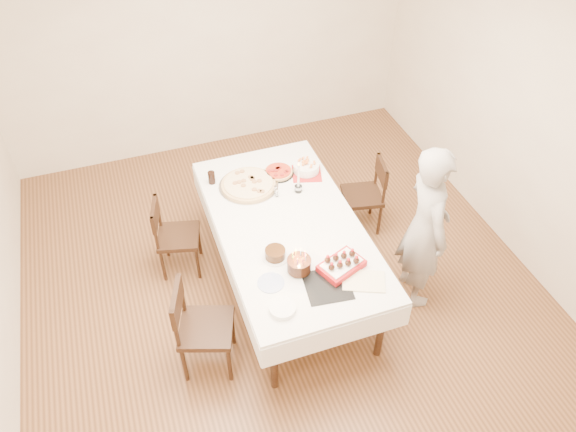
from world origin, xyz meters
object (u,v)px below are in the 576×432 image
object	(u,v)px
chair_left_dessert	(206,328)
person	(425,228)
pizza_white	(248,184)
layer_cake	(275,254)
taper_candle	(298,177)
cola_glass	(212,178)
pizza_pepperoni	(278,172)
strawberry_box	(341,265)
birthday_cake	(299,262)
chair_left_savory	(179,237)
pasta_bowl	(306,167)
chair_right_savory	(362,196)
dining_table	(288,255)

from	to	relation	value
chair_left_dessert	person	size ratio (longest dim) A/B	0.55
person	pizza_white	world-z (taller)	person
person	layer_cake	world-z (taller)	person
taper_candle	cola_glass	bearing A→B (deg)	152.01
pizza_pepperoni	strawberry_box	bearing A→B (deg)	-86.38
taper_candle	strawberry_box	world-z (taller)	taper_candle
person	cola_glass	bearing A→B (deg)	58.78
person	pizza_pepperoni	world-z (taller)	person
birthday_cake	person	bearing A→B (deg)	3.47
chair_left_savory	pasta_bowl	xyz separation A→B (m)	(1.25, 0.08, 0.41)
chair_left_dessert	strawberry_box	bearing A→B (deg)	-163.12
pasta_bowl	chair_left_savory	bearing A→B (deg)	-176.31
pizza_pepperoni	taper_candle	size ratio (longest dim) A/B	0.87
chair_right_savory	pizza_pepperoni	bearing A→B (deg)	-179.34
chair_left_dessert	pasta_bowl	xyz separation A→B (m)	(1.24, 1.17, 0.37)
pasta_bowl	strawberry_box	distance (m)	1.22
chair_left_savory	chair_left_dessert	distance (m)	1.09
chair_right_savory	taper_candle	world-z (taller)	taper_candle
chair_left_savory	pizza_pepperoni	xyz separation A→B (m)	(0.99, 0.13, 0.38)
chair_right_savory	cola_glass	size ratio (longest dim) A/B	6.60
dining_table	birthday_cake	bearing A→B (deg)	-100.11
cola_glass	birthday_cake	bearing A→B (deg)	-73.31
pizza_pepperoni	strawberry_box	distance (m)	1.26
chair_left_savory	pizza_pepperoni	size ratio (longest dim) A/B	2.80
birthday_cake	chair_left_savory	bearing A→B (deg)	126.34
pizza_pepperoni	person	bearing A→B (deg)	-51.03
person	strawberry_box	world-z (taller)	person
chair_right_savory	chair_left_savory	world-z (taller)	same
chair_left_dessert	pizza_pepperoni	size ratio (longest dim) A/B	3.09
person	pasta_bowl	world-z (taller)	person
chair_left_savory	person	world-z (taller)	person
pasta_bowl	taper_candle	distance (m)	0.32
dining_table	chair_left_dessert	xyz separation A→B (m)	(-0.85, -0.56, 0.05)
pizza_white	strawberry_box	world-z (taller)	strawberry_box
person	chair_right_savory	bearing A→B (deg)	12.28
dining_table	pasta_bowl	world-z (taller)	pasta_bowl
pizza_white	cola_glass	xyz separation A→B (m)	(-0.29, 0.16, 0.04)
pasta_bowl	chair_left_dessert	bearing A→B (deg)	-136.74
chair_right_savory	taper_candle	size ratio (longest dim) A/B	2.45
pasta_bowl	cola_glass	bearing A→B (deg)	171.92
chair_left_savory	pasta_bowl	world-z (taller)	pasta_bowl
person	taper_candle	bearing A→B (deg)	51.80
layer_cake	chair_left_savory	bearing A→B (deg)	126.70
pizza_pepperoni	birthday_cake	distance (m)	1.19
chair_left_savory	chair_left_dessert	size ratio (longest dim) A/B	0.91
dining_table	birthday_cake	size ratio (longest dim) A/B	11.70
chair_left_savory	pizza_white	xyz separation A→B (m)	(0.69, 0.04, 0.38)
chair_left_dessert	birthday_cake	bearing A→B (deg)	-157.21
strawberry_box	pizza_pepperoni	bearing A→B (deg)	93.62
pasta_bowl	taper_candle	bearing A→B (deg)	-124.21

